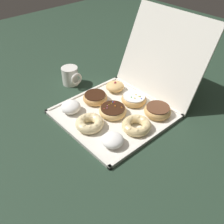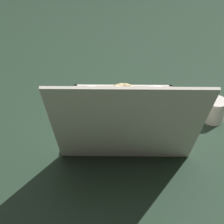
% 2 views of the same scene
% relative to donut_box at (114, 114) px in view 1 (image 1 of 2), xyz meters
% --- Properties ---
extents(ground_plane, '(3.00, 3.00, 0.00)m').
position_rel_donut_box_xyz_m(ground_plane, '(0.00, 0.00, -0.01)').
color(ground_plane, '#233828').
extents(donut_box, '(0.42, 0.42, 0.01)m').
position_rel_donut_box_xyz_m(donut_box, '(0.00, 0.00, 0.00)').
color(donut_box, silver).
rests_on(donut_box, ground).
extents(box_lid_open, '(0.42, 0.17, 0.37)m').
position_rel_donut_box_xyz_m(box_lid_open, '(0.00, 0.29, 0.18)').
color(box_lid_open, silver).
rests_on(box_lid_open, ground).
extents(powdered_filled_donut_0, '(0.08, 0.08, 0.05)m').
position_rel_donut_box_xyz_m(powdered_filled_donut_0, '(-0.13, -0.13, 0.03)').
color(powdered_filled_donut_0, white).
rests_on(powdered_filled_donut_0, donut_box).
extents(cruller_donut_1, '(0.11, 0.11, 0.04)m').
position_rel_donut_box_xyz_m(cruller_donut_1, '(0.00, -0.13, 0.03)').
color(cruller_donut_1, beige).
rests_on(cruller_donut_1, donut_box).
extents(powdered_filled_donut_2, '(0.08, 0.08, 0.04)m').
position_rel_donut_box_xyz_m(powdered_filled_donut_2, '(0.13, -0.13, 0.03)').
color(powdered_filled_donut_2, white).
rests_on(powdered_filled_donut_2, donut_box).
extents(chocolate_frosted_donut_3, '(0.11, 0.11, 0.04)m').
position_rel_donut_box_xyz_m(chocolate_frosted_donut_3, '(-0.12, -0.00, 0.02)').
color(chocolate_frosted_donut_3, tan).
rests_on(chocolate_frosted_donut_3, donut_box).
extents(sprinkle_donut_4, '(0.12, 0.12, 0.04)m').
position_rel_donut_box_xyz_m(sprinkle_donut_4, '(0.00, -0.01, 0.02)').
color(sprinkle_donut_4, '#E5B770').
rests_on(sprinkle_donut_4, donut_box).
extents(cruller_donut_5, '(0.12, 0.12, 0.04)m').
position_rel_donut_box_xyz_m(cruller_donut_5, '(0.13, -0.00, 0.02)').
color(cruller_donut_5, '#EACC8C').
rests_on(cruller_donut_5, donut_box).
extents(jelly_filled_donut_6, '(0.09, 0.09, 0.05)m').
position_rel_donut_box_xyz_m(jelly_filled_donut_6, '(-0.13, 0.13, 0.03)').
color(jelly_filled_donut_6, '#E5B770').
rests_on(jelly_filled_donut_6, donut_box).
extents(sprinkle_donut_7, '(0.11, 0.11, 0.04)m').
position_rel_donut_box_xyz_m(sprinkle_donut_7, '(0.00, 0.12, 0.02)').
color(sprinkle_donut_7, tan).
rests_on(sprinkle_donut_7, donut_box).
extents(chocolate_frosted_donut_8, '(0.11, 0.11, 0.04)m').
position_rel_donut_box_xyz_m(chocolate_frosted_donut_8, '(0.13, 0.13, 0.03)').
color(chocolate_frosted_donut_8, tan).
rests_on(chocolate_frosted_donut_8, donut_box).
extents(coffee_mug, '(0.10, 0.08, 0.09)m').
position_rel_donut_box_xyz_m(coffee_mug, '(-0.33, 0.01, 0.04)').
color(coffee_mug, white).
rests_on(coffee_mug, ground).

